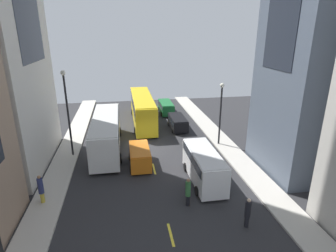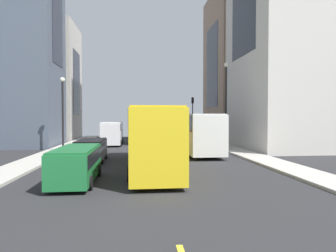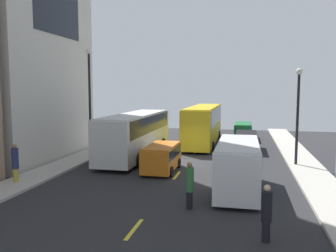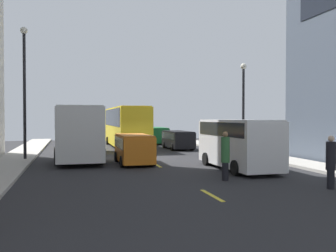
# 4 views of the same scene
# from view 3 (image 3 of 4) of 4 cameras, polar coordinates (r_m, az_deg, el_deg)

# --- Properties ---
(ground_plane) EXTENTS (42.29, 42.29, 0.00)m
(ground_plane) POSITION_cam_3_polar(r_m,az_deg,el_deg) (25.48, 3.25, -5.82)
(ground_plane) COLOR #28282B
(sidewalk_west) EXTENTS (2.22, 44.00, 0.15)m
(sidewalk_west) POSITION_cam_3_polar(r_m,az_deg,el_deg) (27.86, -13.35, -4.79)
(sidewalk_west) COLOR #B2ADA3
(sidewalk_west) RESTS_ON ground
(sidewalk_east) EXTENTS (2.22, 44.00, 0.15)m
(sidewalk_east) POSITION_cam_3_polar(r_m,az_deg,el_deg) (25.49, 21.49, -6.06)
(sidewalk_east) COLOR #B2ADA3
(sidewalk_east) RESTS_ON ground
(lane_stripe_1) EXTENTS (0.16, 2.00, 0.01)m
(lane_stripe_1) POSITION_cam_3_polar(r_m,az_deg,el_deg) (13.69, -5.55, -16.42)
(lane_stripe_1) COLOR yellow
(lane_stripe_1) RESTS_ON ground
(lane_stripe_2) EXTENTS (0.16, 2.00, 0.01)m
(lane_stripe_2) POSITION_cam_3_polar(r_m,az_deg,el_deg) (21.45, 1.44, -8.06)
(lane_stripe_2) COLOR yellow
(lane_stripe_2) RESTS_ON ground
(lane_stripe_3) EXTENTS (0.16, 2.00, 0.01)m
(lane_stripe_3) POSITION_cam_3_polar(r_m,az_deg,el_deg) (29.56, 4.55, -4.17)
(lane_stripe_3) COLOR yellow
(lane_stripe_3) RESTS_ON ground
(lane_stripe_4) EXTENTS (0.16, 2.00, 0.01)m
(lane_stripe_4) POSITION_cam_3_polar(r_m,az_deg,el_deg) (37.80, 6.30, -1.95)
(lane_stripe_4) COLOR yellow
(lane_stripe_4) RESTS_ON ground
(lane_stripe_5) EXTENTS (0.16, 2.00, 0.01)m
(lane_stripe_5) POSITION_cam_3_polar(r_m,az_deg,el_deg) (46.09, 7.42, -0.53)
(lane_stripe_5) COLOR yellow
(lane_stripe_5) RESTS_ON ground
(city_bus_white) EXTENTS (2.80, 11.51, 3.35)m
(city_bus_white) POSITION_cam_3_polar(r_m,az_deg,el_deg) (27.02, -5.23, -0.84)
(city_bus_white) COLOR silver
(city_bus_white) RESTS_ON ground
(streetcar_yellow) EXTENTS (2.70, 12.50, 3.59)m
(streetcar_yellow) POSITION_cam_3_polar(r_m,az_deg,el_deg) (33.87, 5.84, 0.74)
(streetcar_yellow) COLOR yellow
(streetcar_yellow) RESTS_ON ground
(delivery_van_white) EXTENTS (2.25, 6.17, 2.58)m
(delivery_van_white) POSITION_cam_3_polar(r_m,az_deg,el_deg) (18.11, 11.35, -5.91)
(delivery_van_white) COLOR white
(delivery_van_white) RESTS_ON ground
(car_green_0) EXTENTS (1.88, 4.76, 1.68)m
(car_green_0) POSITION_cam_3_polar(r_m,az_deg,el_deg) (37.58, 12.13, -0.58)
(car_green_0) COLOR #1E7238
(car_green_0) RESTS_ON ground
(car_black_1) EXTENTS (1.93, 4.44, 1.54)m
(car_black_1) POSITION_cam_3_polar(r_m,az_deg,el_deg) (30.68, 12.68, -2.21)
(car_black_1) COLOR black
(car_black_1) RESTS_ON ground
(car_orange_2) EXTENTS (1.93, 4.05, 1.70)m
(car_orange_2) POSITION_cam_3_polar(r_m,az_deg,el_deg) (22.31, -1.05, -4.89)
(car_orange_2) COLOR orange
(car_orange_2) RESTS_ON ground
(pedestrian_walking_far) EXTENTS (0.37, 0.37, 2.09)m
(pedestrian_walking_far) POSITION_cam_3_polar(r_m,az_deg,el_deg) (15.45, 3.55, -9.47)
(pedestrian_walking_far) COLOR black
(pedestrian_walking_far) RESTS_ON ground
(pedestrian_crossing_mid) EXTENTS (0.37, 0.37, 2.01)m
(pedestrian_crossing_mid) POSITION_cam_3_polar(r_m,az_deg,el_deg) (12.71, 15.78, -13.36)
(pedestrian_crossing_mid) COLOR black
(pedestrian_crossing_mid) RESTS_ON ground
(pedestrian_crossing_near) EXTENTS (0.37, 0.37, 2.10)m
(pedestrian_crossing_near) POSITION_cam_3_polar(r_m,az_deg,el_deg) (20.98, -23.68, -5.41)
(pedestrian_crossing_near) COLOR gold
(pedestrian_crossing_near) RESTS_ON ground
(streetlamp_near) EXTENTS (0.44, 0.44, 8.09)m
(streetlamp_near) POSITION_cam_3_polar(r_m,az_deg,el_deg) (26.89, -12.67, 5.45)
(streetlamp_near) COLOR black
(streetlamp_near) RESTS_ON ground
(streetlamp_far) EXTENTS (0.44, 0.44, 6.47)m
(streetlamp_far) POSITION_cam_3_polar(r_m,az_deg,el_deg) (24.92, 20.46, 3.18)
(streetlamp_far) COLOR black
(streetlamp_far) RESTS_ON ground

